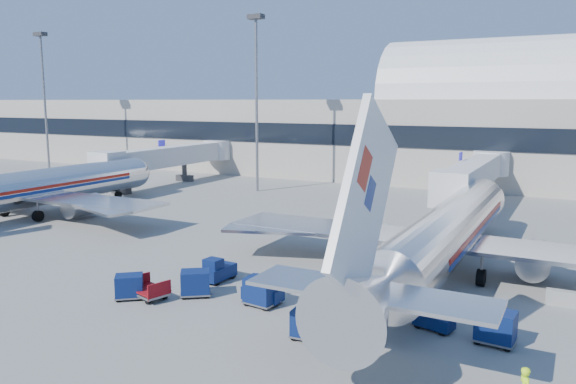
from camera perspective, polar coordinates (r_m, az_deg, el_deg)
The scene contains 18 objects.
ground at distance 39.31m, azimuth -0.51°, elevation -8.20°, with size 260.00×260.00×0.00m, color gray.
terminal at distance 94.46m, azimuth 8.39°, elevation 6.54°, with size 170.00×28.15×21.00m.
airliner_main at distance 39.33m, azimuth 15.68°, elevation -4.12°, with size 32.00×37.26×12.07m.
airliner_mid at distance 62.97m, azimuth -24.95°, elevation 0.28°, with size 32.00×37.26×12.07m.
jetbridge_near at distance 65.11m, azimuth 18.58°, elevation 1.82°, with size 4.40×27.50×6.25m.
jetbridge_mid at distance 82.82m, azimuth -11.46°, elevation 3.60°, with size 4.40×27.50×6.25m.
mast_far_west at distance 100.16m, azimuth -23.59°, elevation 10.19°, with size 2.00×1.20×22.60m.
mast_west at distance 73.54m, azimuth -3.23°, elevation 11.56°, with size 2.00×1.20×22.60m.
barrier_near at distance 36.80m, azimuth 27.08°, elevation -9.73°, with size 3.00×0.55×0.90m, color #9E9E96.
tug_lead at distance 33.65m, azimuth -2.72°, elevation -9.99°, with size 2.39×1.25×1.53m.
tug_right at distance 30.87m, azimuth 14.49°, elevation -12.30°, with size 2.20×1.49×1.31m.
tug_left at distance 37.65m, azimuth -7.18°, elevation -7.89°, with size 1.41×2.56×1.62m.
cart_train_a at distance 33.06m, azimuth -2.72°, elevation -10.03°, with size 2.02×1.63×1.64m.
cart_train_b at distance 35.01m, azimuth -9.40°, elevation -9.08°, with size 2.27×2.17×1.59m.
cart_train_c at distance 35.44m, azimuth -15.82°, elevation -9.19°, with size 2.10×2.05×1.48m.
cart_solo_near at distance 28.73m, azimuth 2.22°, elevation -13.19°, with size 1.82×1.44×1.53m.
cart_solo_far at distance 29.91m, azimuth 20.36°, elevation -12.70°, with size 2.02×1.61×1.67m.
cart_open_red at distance 35.24m, azimuth -13.87°, elevation -9.80°, with size 2.68×2.20×0.62m.
Camera 1 is at (17.79, -33.02, 11.76)m, focal length 35.00 mm.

